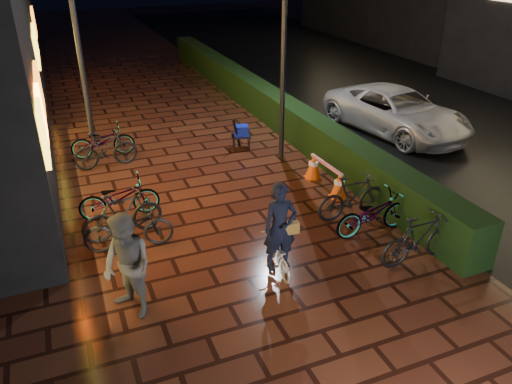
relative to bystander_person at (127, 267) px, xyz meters
name	(u,v)px	position (x,y,z in m)	size (l,w,h in m)	color
ground	(265,255)	(2.59, 0.68, -0.88)	(80.00, 80.00, 0.00)	#381911
asphalt_road	(453,119)	(11.59, 5.68, -0.88)	(11.00, 60.00, 0.01)	black
hedge	(261,99)	(5.89, 8.68, -0.38)	(0.70, 20.00, 1.00)	black
bystander_person	(127,267)	(0.00, 0.00, 0.00)	(0.86, 0.67, 1.76)	#525355
van	(396,111)	(8.97, 5.38, -0.21)	(2.22, 4.81, 1.34)	silver
lamp_post_hedge	(283,53)	(4.90, 4.94, 1.93)	(0.49, 0.17, 5.11)	black
lamp_post_sf	(77,34)	(0.24, 8.12, 2.19)	(0.53, 0.26, 5.59)	black
cyclist	(279,240)	(2.63, 0.14, -0.23)	(0.65, 1.26, 1.75)	silver
traffic_barrier	(326,175)	(5.08, 2.81, -0.57)	(0.44, 1.57, 0.63)	#FF580D
cart_assembly	(241,132)	(4.08, 5.88, -0.37)	(0.66, 0.56, 1.00)	black
parked_bikes_storefront	(114,181)	(0.32, 4.07, -0.42)	(1.86, 5.66, 0.99)	black
parked_bikes_hedge	(379,215)	(4.96, 0.46, -0.41)	(1.88, 2.39, 0.99)	black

